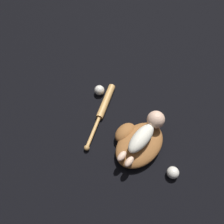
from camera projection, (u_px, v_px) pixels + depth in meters
ground_plane at (137, 139)px, 1.38m from camera, size 6.00×6.00×0.00m
baseball_glove at (137, 142)px, 1.31m from camera, size 0.35×0.30×0.09m
baby_figure at (146, 132)px, 1.25m from camera, size 0.38×0.14×0.11m
baseball_bat at (103, 107)px, 1.48m from camera, size 0.47×0.27×0.05m
baseball at (99, 90)px, 1.54m from camera, size 0.07×0.07×0.07m
baseball_spare at (173, 173)px, 1.23m from camera, size 0.07×0.07×0.07m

